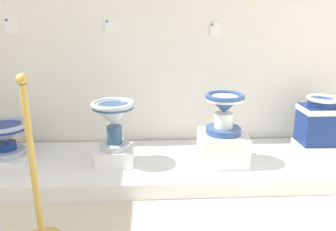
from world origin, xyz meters
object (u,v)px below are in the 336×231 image
at_px(antique_toilet_slender_white, 5,134).
at_px(plinth_block_leftmost, 222,147).
at_px(antique_toilet_central_ornate, 320,119).
at_px(stanchion_post_near_left, 37,194).
at_px(plinth_block_central_ornate, 316,147).
at_px(info_placard_first, 12,25).
at_px(plinth_block_slender_white, 9,158).
at_px(plinth_block_pale_glazed, 115,155).
at_px(antique_toilet_pale_glazed, 114,116).
at_px(info_placard_second, 112,26).
at_px(antique_toilet_leftmost, 224,109).
at_px(info_placard_third, 215,29).

bearing_deg(antique_toilet_slender_white, plinth_block_leftmost, -3.32).
bearing_deg(antique_toilet_central_ornate, stanchion_post_near_left, -155.54).
distance_m(plinth_block_central_ornate, info_placard_first, 3.03).
bearing_deg(plinth_block_slender_white, plinth_block_pale_glazed, -5.40).
height_order(antique_toilet_slender_white, antique_toilet_pale_glazed, antique_toilet_pale_glazed).
bearing_deg(plinth_block_slender_white, plinth_block_central_ornate, 1.16).
xyz_separation_m(antique_toilet_central_ornate, info_placard_second, (-1.89, 0.39, 0.82)).
xyz_separation_m(plinth_block_slender_white, plinth_block_leftmost, (1.87, -0.11, 0.10)).
distance_m(antique_toilet_leftmost, antique_toilet_central_ornate, 0.95).
relative_size(plinth_block_pale_glazed, info_placard_first, 1.97).
distance_m(plinth_block_pale_glazed, info_placard_second, 1.19).
bearing_deg(stanchion_post_near_left, plinth_block_slender_white, 120.75).
bearing_deg(antique_toilet_central_ornate, info_placard_second, 168.49).
relative_size(plinth_block_pale_glazed, plinth_block_leftmost, 0.80).
bearing_deg(antique_toilet_leftmost, info_placard_second, 150.30).
xyz_separation_m(plinth_block_leftmost, stanchion_post_near_left, (-1.30, -0.85, 0.07)).
height_order(plinth_block_pale_glazed, antique_toilet_pale_glazed, antique_toilet_pale_glazed).
bearing_deg(antique_toilet_pale_glazed, plinth_block_leftmost, -1.19).
relative_size(plinth_block_pale_glazed, antique_toilet_pale_glazed, 0.75).
relative_size(antique_toilet_central_ornate, stanchion_post_near_left, 0.42).
xyz_separation_m(info_placard_second, info_placard_third, (0.97, -0.00, -0.03)).
height_order(antique_toilet_central_ornate, stanchion_post_near_left, stanchion_post_near_left).
bearing_deg(info_placard_second, plinth_block_slender_white, -153.99).
height_order(plinth_block_central_ornate, info_placard_second, info_placard_second).
height_order(antique_toilet_pale_glazed, stanchion_post_near_left, stanchion_post_near_left).
distance_m(antique_toilet_pale_glazed, antique_toilet_leftmost, 0.93).
xyz_separation_m(antique_toilet_leftmost, plinth_block_central_ornate, (0.93, 0.17, -0.43)).
xyz_separation_m(info_placard_second, stanchion_post_near_left, (-0.34, -1.40, -0.93)).
bearing_deg(antique_toilet_central_ornate, antique_toilet_pale_glazed, -175.49).
bearing_deg(plinth_block_leftmost, antique_toilet_leftmost, 0.00).
bearing_deg(plinth_block_pale_glazed, antique_toilet_slender_white, 174.60).
bearing_deg(antique_toilet_slender_white, antique_toilet_pale_glazed, -5.40).
height_order(antique_toilet_central_ornate, info_placard_first, info_placard_first).
relative_size(plinth_block_pale_glazed, antique_toilet_central_ornate, 0.71).
bearing_deg(plinth_block_leftmost, antique_toilet_central_ornate, 10.12).
distance_m(antique_toilet_leftmost, plinth_block_central_ornate, 1.04).
distance_m(antique_toilet_central_ornate, info_placard_third, 1.27).
height_order(plinth_block_slender_white, antique_toilet_slender_white, antique_toilet_slender_white).
relative_size(antique_toilet_leftmost, info_placard_second, 2.56).
bearing_deg(info_placard_third, antique_toilet_pale_glazed, -150.18).
xyz_separation_m(plinth_block_slender_white, info_placard_first, (-0.00, 0.44, 1.12)).
bearing_deg(info_placard_third, info_placard_first, 180.00).
distance_m(plinth_block_slender_white, plinth_block_leftmost, 1.88).
xyz_separation_m(antique_toilet_pale_glazed, info_placard_first, (-0.95, 0.53, 0.72)).
relative_size(plinth_block_leftmost, info_placard_second, 2.90).
bearing_deg(stanchion_post_near_left, info_placard_first, 112.16).
bearing_deg(plinth_block_pale_glazed, plinth_block_slender_white, 174.60).
relative_size(plinth_block_slender_white, antique_toilet_leftmost, 1.04).
bearing_deg(antique_toilet_pale_glazed, antique_toilet_slender_white, 174.60).
xyz_separation_m(plinth_block_slender_white, plinth_block_pale_glazed, (0.94, -0.09, 0.04)).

